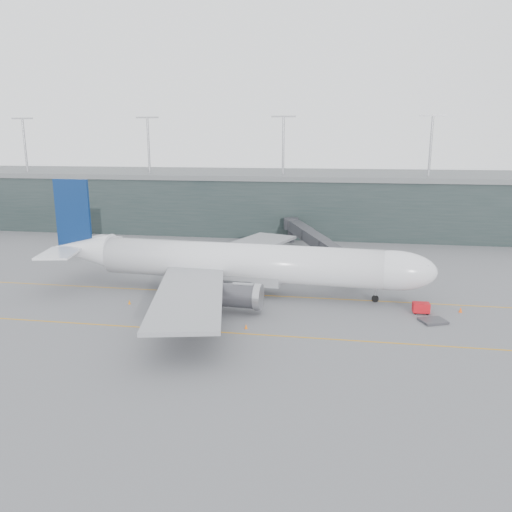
# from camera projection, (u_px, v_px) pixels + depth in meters

# --- Properties ---
(ground) EXTENTS (320.00, 320.00, 0.00)m
(ground) POSITION_uv_depth(u_px,v_px,m) (220.00, 286.00, 82.91)
(ground) COLOR slate
(ground) RESTS_ON ground
(taxiline_a) EXTENTS (160.00, 0.25, 0.02)m
(taxiline_a) POSITION_uv_depth(u_px,v_px,m) (214.00, 293.00, 79.06)
(taxiline_a) COLOR #C28212
(taxiline_a) RESTS_ON ground
(taxiline_b) EXTENTS (160.00, 0.25, 0.02)m
(taxiline_b) POSITION_uv_depth(u_px,v_px,m) (184.00, 330.00, 63.69)
(taxiline_b) COLOR #C28212
(taxiline_b) RESTS_ON ground
(taxiline_lead_main) EXTENTS (0.25, 60.00, 0.02)m
(taxiline_lead_main) POSITION_uv_depth(u_px,v_px,m) (267.00, 259.00, 101.33)
(taxiline_lead_main) COLOR #C28212
(taxiline_lead_main) RESTS_ON ground
(terminal) EXTENTS (240.00, 36.00, 29.00)m
(terminal) POSITION_uv_depth(u_px,v_px,m) (268.00, 200.00, 136.89)
(terminal) COLOR #1E2928
(terminal) RESTS_ON ground
(main_aircraft) EXTENTS (62.18, 58.35, 17.44)m
(main_aircraft) POSITION_uv_depth(u_px,v_px,m) (237.00, 263.00, 78.18)
(main_aircraft) COLOR silver
(main_aircraft) RESTS_ON ground
(jet_bridge) EXTENTS (15.10, 42.77, 5.76)m
(jet_bridge) POSITION_uv_depth(u_px,v_px,m) (323.00, 238.00, 100.26)
(jet_bridge) COLOR #2D2E32
(jet_bridge) RESTS_ON ground
(gse_cart) EXTENTS (2.30, 1.50, 1.55)m
(gse_cart) POSITION_uv_depth(u_px,v_px,m) (421.00, 308.00, 69.57)
(gse_cart) COLOR #B70D15
(gse_cart) RESTS_ON ground
(baggage_dolly) EXTENTS (3.98, 3.63, 0.32)m
(baggage_dolly) POSITION_uv_depth(u_px,v_px,m) (433.00, 321.00, 66.34)
(baggage_dolly) COLOR #323236
(baggage_dolly) RESTS_ON ground
(uld_a) EXTENTS (2.24, 2.02, 1.67)m
(uld_a) POSITION_uv_depth(u_px,v_px,m) (207.00, 265.00, 93.09)
(uld_a) COLOR #3B3B40
(uld_a) RESTS_ON ground
(uld_b) EXTENTS (2.15, 1.85, 1.73)m
(uld_b) POSITION_uv_depth(u_px,v_px,m) (215.00, 263.00, 94.45)
(uld_b) COLOR #3B3B40
(uld_b) RESTS_ON ground
(uld_c) EXTENTS (2.40, 2.07, 1.92)m
(uld_c) POSITION_uv_depth(u_px,v_px,m) (231.00, 265.00, 92.64)
(uld_c) COLOR #3B3B40
(uld_c) RESTS_ON ground
(cone_nose) EXTENTS (0.50, 0.50, 0.79)m
(cone_nose) POSITION_uv_depth(u_px,v_px,m) (461.00, 310.00, 70.12)
(cone_nose) COLOR #F7540D
(cone_nose) RESTS_ON ground
(cone_wing_stbd) EXTENTS (0.40, 0.40, 0.63)m
(cone_wing_stbd) POSITION_uv_depth(u_px,v_px,m) (246.00, 326.00, 64.04)
(cone_wing_stbd) COLOR orange
(cone_wing_stbd) RESTS_ON ground
(cone_wing_port) EXTENTS (0.49, 0.49, 0.79)m
(cone_wing_port) POSITION_uv_depth(u_px,v_px,m) (286.00, 268.00, 92.67)
(cone_wing_port) COLOR orange
(cone_wing_port) RESTS_ON ground
(cone_tail) EXTENTS (0.41, 0.41, 0.66)m
(cone_tail) POSITION_uv_depth(u_px,v_px,m) (129.00, 302.00, 73.63)
(cone_tail) COLOR orange
(cone_tail) RESTS_ON ground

